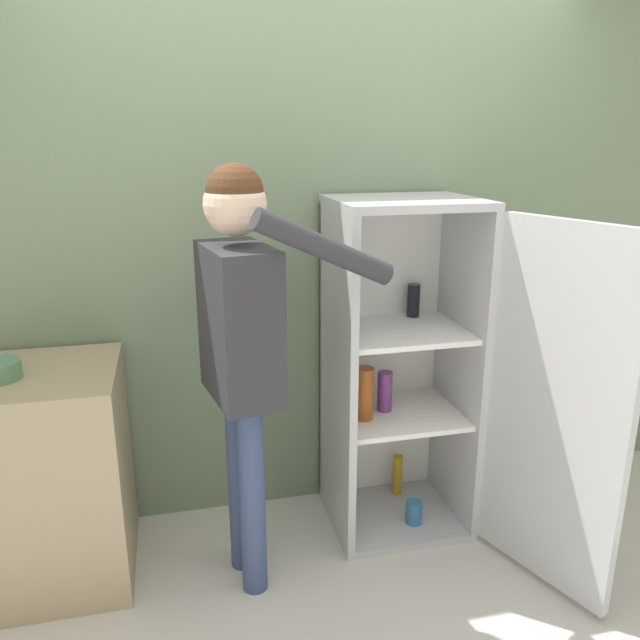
{
  "coord_description": "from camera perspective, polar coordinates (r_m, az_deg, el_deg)",
  "views": [
    {
      "loc": [
        -0.66,
        -1.89,
        1.84
      ],
      "look_at": [
        -0.05,
        0.65,
        1.06
      ],
      "focal_mm": 35.0,
      "sensor_mm": 36.0,
      "label": 1
    }
  ],
  "objects": [
    {
      "name": "counter",
      "position": [
        2.92,
        -23.49,
        -12.97
      ],
      "size": [
        0.62,
        0.62,
        0.93
      ],
      "color": "tan",
      "rests_on": "ground_plane"
    },
    {
      "name": "wall_back",
      "position": [
        3.0,
        -0.56,
        5.78
      ],
      "size": [
        7.0,
        0.06,
        2.55
      ],
      "color": "gray",
      "rests_on": "ground_plane"
    },
    {
      "name": "refrigerator",
      "position": [
        2.89,
        9.83,
        -5.08
      ],
      "size": [
        0.89,
        1.15,
        1.58
      ],
      "color": "#B7BABC",
      "rests_on": "ground_plane"
    },
    {
      "name": "person",
      "position": [
        2.41,
        -7.14,
        -0.65
      ],
      "size": [
        0.72,
        0.53,
        1.74
      ],
      "color": "#384770",
      "rests_on": "ground_plane"
    },
    {
      "name": "ground_plane",
      "position": [
        2.72,
        4.69,
        -25.97
      ],
      "size": [
        12.0,
        12.0,
        0.0
      ],
      "primitive_type": "plane",
      "color": "beige"
    }
  ]
}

